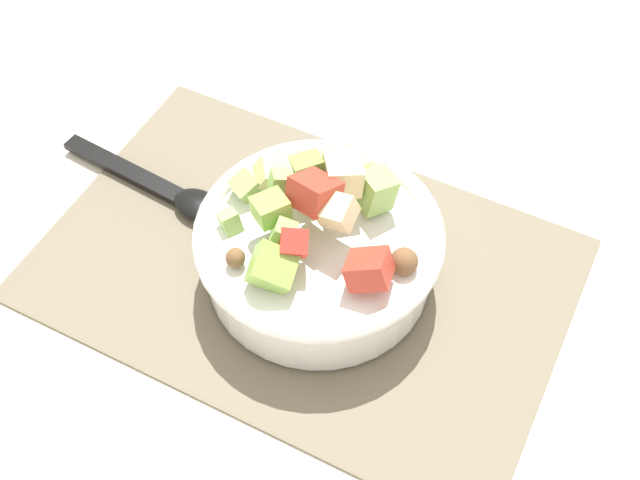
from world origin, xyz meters
name	(u,v)px	position (x,y,z in m)	size (l,w,h in m)	color
ground_plane	(303,270)	(0.00, 0.00, 0.00)	(2.40, 2.40, 0.00)	silver
placemat	(303,268)	(0.00, 0.00, 0.00)	(0.48, 0.32, 0.01)	#756B56
salad_bowl	(320,244)	(0.02, 0.00, 0.05)	(0.22, 0.22, 0.12)	white
serving_spoon	(169,191)	(-0.16, 0.02, 0.01)	(0.20, 0.04, 0.01)	black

